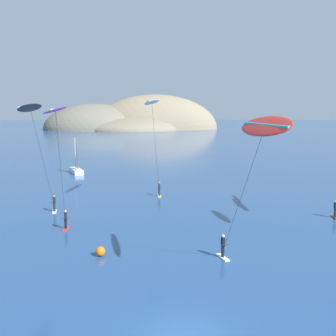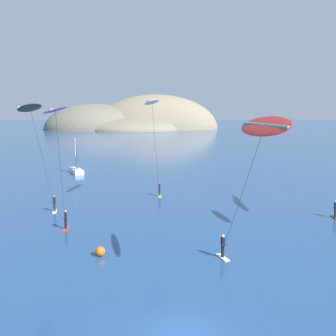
{
  "view_description": "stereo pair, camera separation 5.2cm",
  "coord_description": "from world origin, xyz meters",
  "px_view_note": "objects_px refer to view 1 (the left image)",
  "views": [
    {
      "loc": [
        -1.72,
        -18.05,
        10.66
      ],
      "look_at": [
        0.23,
        19.55,
        5.07
      ],
      "focal_mm": 45.0,
      "sensor_mm": 36.0,
      "label": 1
    },
    {
      "loc": [
        -1.67,
        -18.06,
        10.66
      ],
      "look_at": [
        0.23,
        19.55,
        5.07
      ],
      "focal_mm": 45.0,
      "sensor_mm": 36.0,
      "label": 2
    }
  ],
  "objects_px": {
    "kitesurfer_purple": "(56,119)",
    "kitesurfer_black": "(33,118)",
    "sailboat_near": "(76,169)",
    "kitesurfer_white": "(153,110)",
    "marker_buoy": "(100,251)",
    "kitesurfer_red": "(261,137)"
  },
  "relations": [
    {
      "from": "sailboat_near",
      "to": "kitesurfer_purple",
      "type": "bearing_deg",
      "value": -82.4
    },
    {
      "from": "marker_buoy",
      "to": "kitesurfer_black",
      "type": "bearing_deg",
      "value": 129.33
    },
    {
      "from": "kitesurfer_white",
      "to": "kitesurfer_black",
      "type": "height_order",
      "value": "kitesurfer_white"
    },
    {
      "from": "sailboat_near",
      "to": "kitesurfer_black",
      "type": "relative_size",
      "value": 0.54
    },
    {
      "from": "kitesurfer_white",
      "to": "marker_buoy",
      "type": "relative_size",
      "value": 16.23
    },
    {
      "from": "kitesurfer_red",
      "to": "kitesurfer_white",
      "type": "xyz_separation_m",
      "value": [
        -5.62,
        21.55,
        1.21
      ]
    },
    {
      "from": "kitesurfer_black",
      "to": "kitesurfer_purple",
      "type": "height_order",
      "value": "kitesurfer_black"
    },
    {
      "from": "kitesurfer_red",
      "to": "marker_buoy",
      "type": "height_order",
      "value": "kitesurfer_red"
    },
    {
      "from": "sailboat_near",
      "to": "marker_buoy",
      "type": "relative_size",
      "value": 8.36
    },
    {
      "from": "kitesurfer_purple",
      "to": "marker_buoy",
      "type": "xyz_separation_m",
      "value": [
        3.16,
        -1.91,
        -9.38
      ]
    },
    {
      "from": "kitesurfer_black",
      "to": "marker_buoy",
      "type": "bearing_deg",
      "value": -50.67
    },
    {
      "from": "kitesurfer_white",
      "to": "marker_buoy",
      "type": "height_order",
      "value": "kitesurfer_white"
    },
    {
      "from": "sailboat_near",
      "to": "kitesurfer_purple",
      "type": "distance_m",
      "value": 37.75
    },
    {
      "from": "kitesurfer_white",
      "to": "kitesurfer_red",
      "type": "bearing_deg",
      "value": -75.38
    },
    {
      "from": "sailboat_near",
      "to": "kitesurfer_purple",
      "type": "xyz_separation_m",
      "value": [
        4.84,
        -36.32,
        9.09
      ]
    },
    {
      "from": "sailboat_near",
      "to": "marker_buoy",
      "type": "height_order",
      "value": "sailboat_near"
    },
    {
      "from": "kitesurfer_red",
      "to": "kitesurfer_purple",
      "type": "xyz_separation_m",
      "value": [
        -12.8,
        8.21,
        0.74
      ]
    },
    {
      "from": "kitesurfer_white",
      "to": "kitesurfer_purple",
      "type": "relative_size",
      "value": 1.06
    },
    {
      "from": "kitesurfer_red",
      "to": "kitesurfer_black",
      "type": "height_order",
      "value": "kitesurfer_black"
    },
    {
      "from": "kitesurfer_red",
      "to": "kitesurfer_black",
      "type": "bearing_deg",
      "value": 138.72
    },
    {
      "from": "kitesurfer_purple",
      "to": "kitesurfer_black",
      "type": "bearing_deg",
      "value": 118.71
    },
    {
      "from": "sailboat_near",
      "to": "kitesurfer_white",
      "type": "bearing_deg",
      "value": -62.37
    }
  ]
}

